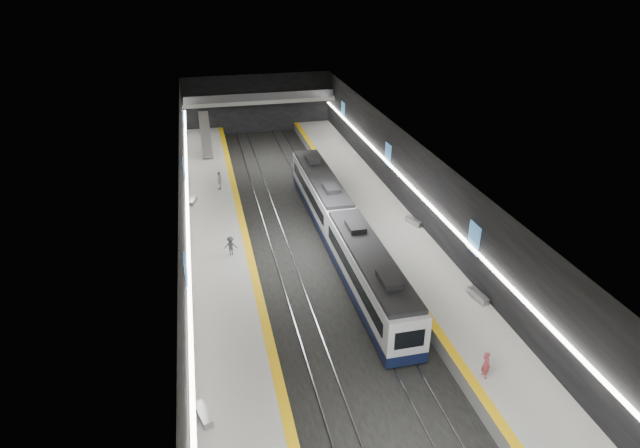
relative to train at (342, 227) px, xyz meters
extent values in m
plane|color=black|center=(-2.50, -0.07, -2.20)|extent=(70.00, 70.00, 0.00)
cube|color=beige|center=(-2.50, -0.07, 5.80)|extent=(20.00, 70.00, 0.04)
cube|color=black|center=(-12.50, -0.07, 1.80)|extent=(0.04, 70.00, 8.00)
cube|color=black|center=(7.50, -0.07, 1.80)|extent=(0.04, 70.00, 8.00)
cube|color=black|center=(-2.50, 34.93, 1.80)|extent=(20.00, 0.04, 8.00)
cube|color=slate|center=(-10.00, -0.07, -1.70)|extent=(5.00, 70.00, 1.00)
cube|color=#AEAEA9|center=(-10.00, -0.07, -1.19)|extent=(5.00, 70.00, 0.02)
cube|color=yellow|center=(-7.80, -0.07, -1.18)|extent=(0.60, 70.00, 0.02)
cube|color=slate|center=(5.00, -0.07, -1.70)|extent=(5.00, 70.00, 1.00)
cube|color=#AEAEA9|center=(5.00, -0.07, -1.19)|extent=(5.00, 70.00, 0.02)
cube|color=yellow|center=(2.80, -0.07, -1.18)|extent=(0.60, 70.00, 0.02)
cube|color=gray|center=(-5.72, -0.07, -2.14)|extent=(0.08, 70.00, 0.12)
cube|color=gray|center=(-4.28, -0.07, -2.14)|extent=(0.08, 70.00, 0.12)
cube|color=gray|center=(-0.72, -0.07, -2.14)|extent=(0.08, 70.00, 0.12)
cube|color=gray|center=(0.72, -0.07, -2.14)|extent=(0.08, 70.00, 0.12)
cube|color=#0D1533|center=(0.00, -7.50, -1.45)|extent=(2.65, 15.00, 0.80)
cube|color=silver|center=(0.00, -7.50, 0.20)|extent=(2.65, 15.00, 2.50)
cube|color=black|center=(0.00, -7.50, 1.60)|extent=(2.44, 14.25, 0.30)
cube|color=black|center=(0.00, -7.50, 0.25)|extent=(2.69, 13.20, 1.00)
cube|color=black|center=(0.00, -15.02, 0.15)|extent=(1.85, 0.05, 1.20)
cube|color=#0D1533|center=(0.00, 7.50, -1.45)|extent=(2.65, 15.00, 0.80)
cube|color=silver|center=(0.00, 7.50, 0.20)|extent=(2.65, 15.00, 2.50)
cube|color=black|center=(0.00, 7.50, 1.60)|extent=(2.44, 14.25, 0.30)
cube|color=black|center=(0.00, 7.50, 0.25)|extent=(2.69, 13.20, 1.00)
cube|color=black|center=(0.00, -0.02, 0.15)|extent=(1.85, 0.05, 1.20)
cube|color=teal|center=(-12.42, -8.07, 2.30)|extent=(0.10, 1.50, 2.20)
cube|color=teal|center=(-12.42, 9.93, 2.30)|extent=(0.10, 1.50, 2.20)
cube|color=teal|center=(-12.42, 26.93, 2.30)|extent=(0.10, 1.50, 2.20)
cube|color=teal|center=(7.42, -8.07, 2.30)|extent=(0.10, 1.50, 2.20)
cube|color=teal|center=(7.42, 9.93, 2.30)|extent=(0.10, 1.50, 2.20)
cube|color=teal|center=(7.42, 26.93, 2.30)|extent=(0.10, 1.50, 2.20)
cube|color=white|center=(-12.30, -0.07, 1.60)|extent=(0.25, 68.60, 0.12)
cube|color=white|center=(7.30, -0.07, 1.60)|extent=(0.25, 68.60, 0.12)
cube|color=gray|center=(-2.50, 32.93, 2.80)|extent=(20.00, 3.00, 0.50)
cube|color=#47474C|center=(-2.50, 31.48, 3.55)|extent=(19.60, 0.08, 1.00)
cube|color=#99999E|center=(-10.00, 25.93, 0.70)|extent=(1.20, 7.50, 3.92)
cube|color=#99999E|center=(-12.00, -16.95, -0.98)|extent=(0.99, 1.83, 0.43)
cube|color=#99999E|center=(-12.00, 10.37, -1.00)|extent=(0.87, 1.66, 0.39)
cube|color=#99999E|center=(7.00, -10.40, -0.96)|extent=(0.78, 1.97, 0.47)
cube|color=#99999E|center=(7.00, 1.39, -0.97)|extent=(1.12, 1.92, 0.45)
imported|color=#B14249|center=(3.61, -17.49, -0.34)|extent=(0.45, 0.65, 1.72)
imported|color=beige|center=(-9.22, 13.21, -0.24)|extent=(0.48, 1.13, 1.92)
imported|color=#3B3D43|center=(-9.20, -0.39, -0.40)|extent=(1.11, 0.76, 1.58)
camera|label=1|loc=(-10.70, -37.86, 20.26)|focal=30.00mm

